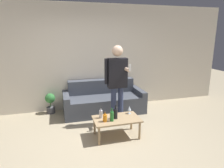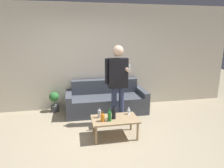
% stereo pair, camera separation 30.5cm
% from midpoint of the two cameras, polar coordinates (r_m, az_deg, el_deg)
% --- Properties ---
extents(ground_plane, '(16.00, 16.00, 0.00)m').
position_cam_midpoint_polar(ground_plane, '(3.65, -0.82, -18.09)').
color(ground_plane, tan).
extents(wall_back, '(8.00, 0.06, 2.70)m').
position_cam_midpoint_polar(wall_back, '(5.27, -5.17, 7.52)').
color(wall_back, beige).
rests_on(wall_back, ground_plane).
extents(couch, '(2.00, 0.86, 0.79)m').
position_cam_midpoint_polar(couch, '(5.13, 0.05, -4.77)').
color(couch, '#474C56').
rests_on(couch, ground_plane).
extents(coffee_table, '(0.88, 0.53, 0.38)m').
position_cam_midpoint_polar(coffee_table, '(3.88, 3.11, -10.44)').
color(coffee_table, tan).
rests_on(coffee_table, ground_plane).
extents(bottle_orange, '(0.08, 0.08, 0.26)m').
position_cam_midpoint_polar(bottle_orange, '(3.81, 2.82, -8.48)').
color(bottle_orange, black).
rests_on(bottle_orange, coffee_table).
extents(bottle_green, '(0.07, 0.07, 0.25)m').
position_cam_midpoint_polar(bottle_green, '(3.71, 1.67, -9.15)').
color(bottle_green, '#23752D').
rests_on(bottle_green, coffee_table).
extents(bottle_dark, '(0.08, 0.08, 0.18)m').
position_cam_midpoint_polar(bottle_dark, '(3.71, -0.33, -9.59)').
color(bottle_dark, orange).
rests_on(bottle_dark, coffee_table).
extents(bottle_yellow, '(0.07, 0.07, 0.21)m').
position_cam_midpoint_polar(bottle_yellow, '(3.86, -1.36, -8.46)').
color(bottle_yellow, silver).
rests_on(bottle_yellow, coffee_table).
extents(wine_glass_near, '(0.08, 0.08, 0.16)m').
position_cam_midpoint_polar(wine_glass_near, '(4.04, 6.95, -7.11)').
color(wine_glass_near, silver).
rests_on(wine_glass_near, coffee_table).
extents(person_standing_front, '(0.48, 0.44, 1.72)m').
position_cam_midpoint_polar(person_standing_front, '(4.22, 3.70, 1.51)').
color(person_standing_front, navy).
rests_on(person_standing_front, ground_plane).
extents(potted_plant, '(0.24, 0.24, 0.51)m').
position_cam_midpoint_polar(potted_plant, '(5.29, -14.60, -4.60)').
color(potted_plant, '#4C4C51').
rests_on(potted_plant, ground_plane).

